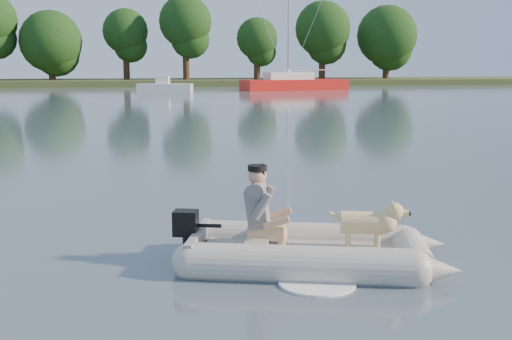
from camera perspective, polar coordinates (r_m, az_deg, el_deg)
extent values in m
plane|color=slate|center=(8.28, 2.95, -7.08)|extent=(160.00, 160.00, 0.00)
cube|color=#47512D|center=(69.76, -9.39, 7.67)|extent=(160.00, 12.00, 0.70)
cylinder|color=#332316|center=(69.50, -17.67, 8.35)|extent=(0.70, 0.70, 2.94)
sphere|color=#1F4E1A|center=(69.53, -17.80, 10.84)|extent=(6.27, 6.27, 6.27)
cylinder|color=#332316|center=(69.66, -11.44, 8.91)|extent=(0.70, 0.70, 3.67)
sphere|color=#1F4E1A|center=(69.74, -11.54, 12.02)|extent=(4.69, 4.69, 4.69)
cylinder|color=#332316|center=(68.09, -6.23, 9.29)|extent=(0.70, 0.70, 4.29)
sphere|color=#1F4E1A|center=(68.22, -6.30, 13.00)|extent=(5.43, 5.43, 5.43)
cylinder|color=#332316|center=(69.40, 0.09, 8.91)|extent=(0.70, 0.70, 3.21)
sphere|color=#1F4E1A|center=(69.45, 0.09, 11.63)|extent=(4.41, 4.41, 4.41)
cylinder|color=#332316|center=(71.77, 5.89, 9.17)|extent=(0.70, 0.70, 3.94)
sphere|color=#1F4E1A|center=(71.86, 5.94, 12.40)|extent=(6.03, 6.03, 6.03)
cylinder|color=#332316|center=(74.55, 11.47, 8.88)|extent=(0.70, 0.70, 3.52)
sphere|color=#1F4E1A|center=(74.61, 11.56, 11.66)|extent=(6.68, 6.68, 6.68)
cube|color=red|center=(56.16, 3.43, 7.45)|extent=(9.50, 4.18, 1.15)
cube|color=white|center=(55.91, 2.90, 8.33)|extent=(4.29, 2.68, 0.69)
cylinder|color=#A5A5AA|center=(56.07, 2.94, 13.91)|extent=(0.18, 0.18, 11.47)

